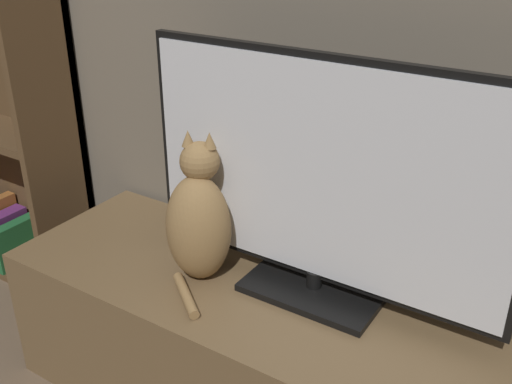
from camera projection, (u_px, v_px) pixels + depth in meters
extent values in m
cube|color=brown|center=(266.00, 356.00, 1.78)|extent=(1.60, 0.55, 0.46)
cube|color=black|center=(314.00, 289.00, 1.68)|extent=(0.38, 0.23, 0.02)
cylinder|color=black|center=(314.00, 279.00, 1.66)|extent=(0.04, 0.04, 0.05)
cube|color=black|center=(321.00, 174.00, 1.53)|extent=(1.03, 0.02, 0.62)
cube|color=white|center=(318.00, 176.00, 1.52)|extent=(1.00, 0.01, 0.58)
ellipsoid|color=#997547|center=(199.00, 228.00, 1.68)|extent=(0.23, 0.22, 0.32)
ellipsoid|color=silver|center=(206.00, 223.00, 1.74)|extent=(0.11, 0.08, 0.18)
sphere|color=#997547|center=(200.00, 161.00, 1.63)|extent=(0.14, 0.14, 0.11)
cone|color=#997547|center=(188.00, 138.00, 1.61)|extent=(0.04, 0.04, 0.04)
cone|color=#997547|center=(210.00, 140.00, 1.59)|extent=(0.04, 0.04, 0.04)
cylinder|color=#997547|center=(186.00, 295.00, 1.64)|extent=(0.17, 0.14, 0.03)
cube|color=brown|center=(41.00, 65.00, 2.07)|extent=(0.03, 0.28, 1.87)
cube|color=brown|center=(9.00, 47.00, 2.33)|extent=(0.71, 0.03, 1.87)
cube|color=brown|center=(23.00, 262.00, 2.64)|extent=(0.65, 0.25, 0.03)
cube|color=#6B2D75|center=(5.00, 236.00, 2.60)|extent=(0.07, 0.21, 0.21)
cube|color=#236B38|center=(18.00, 243.00, 2.57)|extent=(0.05, 0.22, 0.19)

